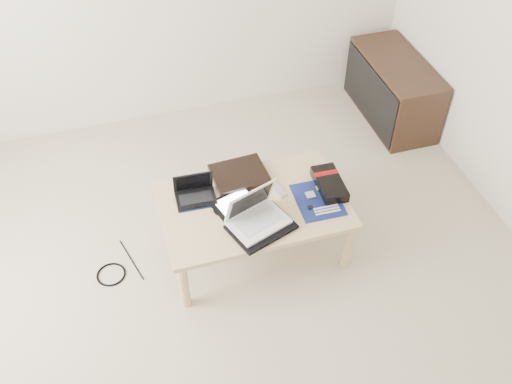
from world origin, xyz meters
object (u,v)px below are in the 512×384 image
object	(u,v)px
white_laptop	(256,215)
gpu_box	(329,184)
coffee_table	(253,209)
netbook	(195,193)
media_cabinet	(392,90)

from	to	relation	value
white_laptop	gpu_box	distance (m)	0.53
coffee_table	white_laptop	bearing A→B (deg)	-101.21
coffee_table	white_laptop	xyz separation A→B (m)	(-0.03, -0.15, 0.12)
coffee_table	gpu_box	distance (m)	0.49
netbook	white_laptop	xyz separation A→B (m)	(0.29, -0.30, 0.03)
netbook	gpu_box	xyz separation A→B (m)	(0.80, -0.15, -0.00)
coffee_table	netbook	distance (m)	0.36
netbook	gpu_box	world-z (taller)	netbook
netbook	coffee_table	bearing A→B (deg)	-25.47
coffee_table	gpu_box	world-z (taller)	gpu_box
white_laptop	gpu_box	xyz separation A→B (m)	(0.51, 0.15, -0.03)
coffee_table	netbook	bearing A→B (deg)	154.53
netbook	gpu_box	bearing A→B (deg)	-10.77
media_cabinet	netbook	world-z (taller)	netbook
coffee_table	gpu_box	xyz separation A→B (m)	(0.48, -0.00, 0.08)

